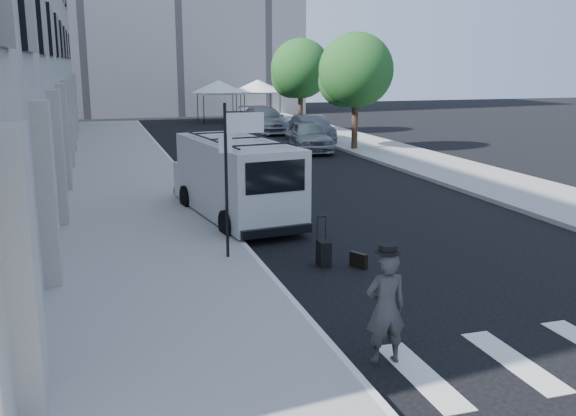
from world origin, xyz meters
TOP-DOWN VIEW (x-y plane):
  - ground at (0.00, 0.00)m, footprint 120.00×120.00m
  - sidewalk_left at (-4.25, 16.00)m, footprint 4.50×48.00m
  - sidewalk_right at (9.00, 20.00)m, footprint 4.00×56.00m
  - sign_pole at (-2.36, 3.20)m, footprint 1.03×0.07m
  - tree_near at (7.50, 20.15)m, footprint 3.80×3.83m
  - tree_far at (7.50, 29.15)m, footprint 3.80×3.83m
  - tent_left at (4.00, 38.00)m, footprint 4.00×4.00m
  - tent_right at (7.20, 38.50)m, footprint 4.00×4.00m
  - businessman at (-1.34, -2.43)m, footprint 0.66×0.45m
  - briefcase at (0.14, 2.00)m, footprint 0.31×0.45m
  - suitcase at (-0.57, 2.35)m, footprint 0.27×0.41m
  - cargo_van at (-1.50, 7.38)m, footprint 2.83×6.39m
  - parked_car_a at (5.27, 20.56)m, footprint 2.42×4.91m
  - parked_car_b at (6.68, 24.11)m, footprint 1.84×4.71m
  - parked_car_c at (5.50, 30.20)m, footprint 2.63×5.80m

SIDE VIEW (x-z plane):
  - ground at x=0.00m, z-range 0.00..0.00m
  - sidewalk_left at x=-4.25m, z-range 0.00..0.15m
  - sidewalk_right at x=9.00m, z-range 0.00..0.15m
  - briefcase at x=0.14m, z-range 0.00..0.34m
  - suitcase at x=-0.57m, z-range -0.26..0.86m
  - parked_car_b at x=6.68m, z-range 0.00..1.53m
  - parked_car_a at x=5.27m, z-range 0.00..1.61m
  - parked_car_c at x=5.50m, z-range 0.00..1.65m
  - businessman at x=-1.34m, z-range 0.00..1.77m
  - cargo_van at x=-1.50m, z-range 0.04..2.37m
  - sign_pole at x=-2.36m, z-range 0.90..4.40m
  - tent_left at x=4.00m, z-range 1.11..4.31m
  - tent_right at x=7.20m, z-range 1.11..4.31m
  - tree_near at x=7.50m, z-range 0.96..6.99m
  - tree_far at x=7.50m, z-range 0.96..6.99m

